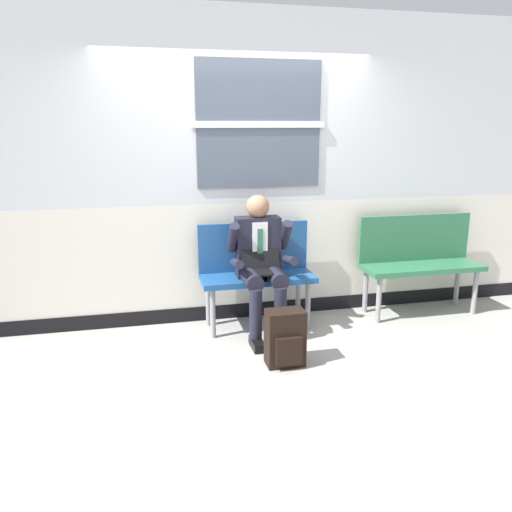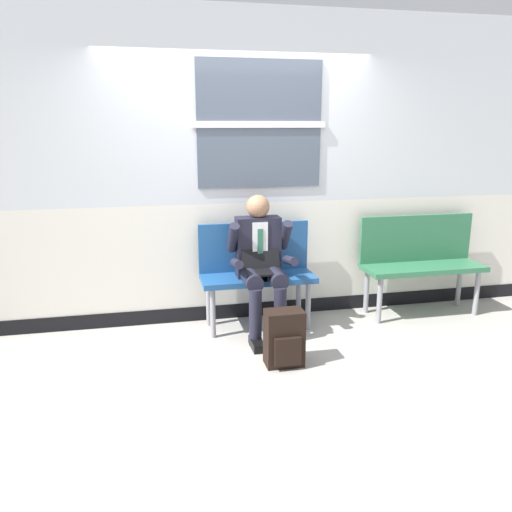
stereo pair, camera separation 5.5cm
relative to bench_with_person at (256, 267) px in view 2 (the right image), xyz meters
The scene contains 6 objects.
ground_plane 0.73m from the bench_with_person, 105.55° to the right, with size 18.00×18.00×0.00m, color #9E9991.
station_wall 0.92m from the bench_with_person, 113.64° to the left, with size 6.66×0.17×2.89m.
bench_with_person is the anchor object (origin of this frame).
bench_empty 1.69m from the bench_with_person, ahead, with size 1.21×0.42×0.98m.
person_seated 0.23m from the bench_with_person, 90.00° to the right, with size 0.57×0.70×1.26m.
backpack 0.96m from the bench_with_person, 87.72° to the right, with size 0.30×0.23×0.45m.
Camera 2 is at (-0.87, -4.11, 1.87)m, focal length 36.18 mm.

